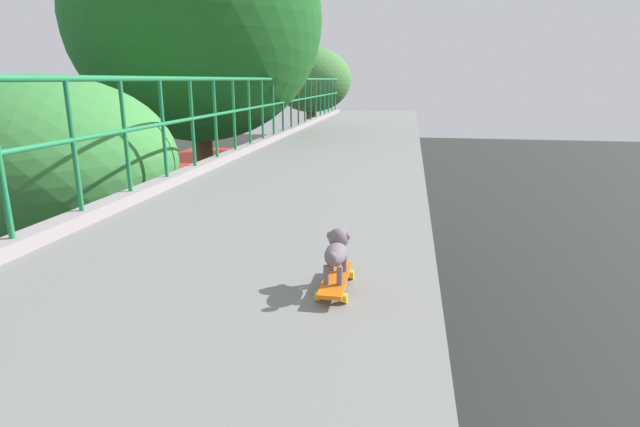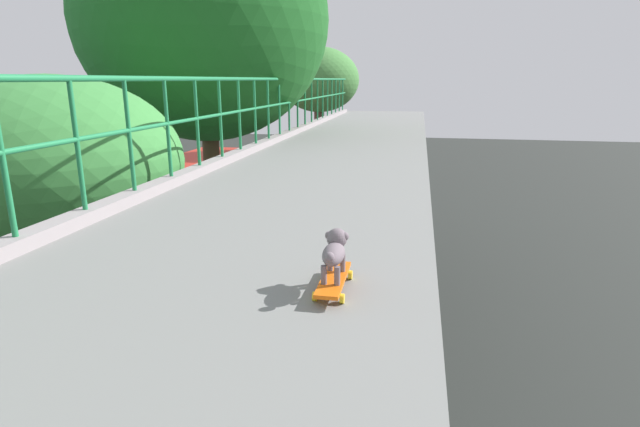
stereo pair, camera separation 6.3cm
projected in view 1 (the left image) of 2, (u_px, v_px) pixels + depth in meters
city_bus at (169, 192)px, 23.00m from camera, size 2.49×11.36×3.05m
roadside_tree_mid at (50, 169)px, 7.31m from camera, size 3.68×3.68×6.85m
roadside_tree_far at (197, 21)px, 11.46m from camera, size 5.82×5.82×10.89m
roadside_tree_farthest at (311, 82)px, 25.65m from camera, size 4.13×4.13×8.40m
toy_skateboard at (336, 280)px, 3.02m from camera, size 0.19×0.56×0.08m
small_dog at (337, 250)px, 3.00m from camera, size 0.15×0.39×0.27m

